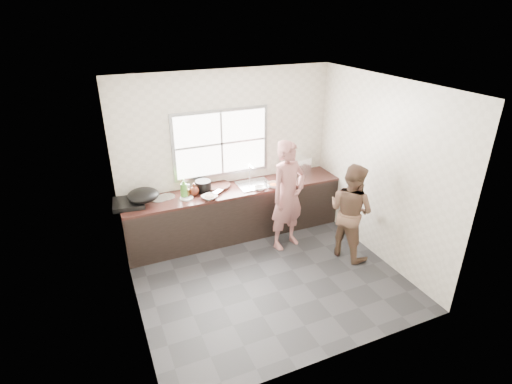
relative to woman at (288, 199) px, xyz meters
name	(u,v)px	position (x,y,z in m)	size (l,w,h in m)	color
floor	(268,277)	(-0.64, -0.66, -0.83)	(3.60, 3.20, 0.01)	#2A2A2D
ceiling	(271,85)	(-0.64, -0.66, 1.88)	(3.60, 3.20, 0.01)	silver
wall_back	(227,154)	(-0.64, 0.94, 0.53)	(3.60, 0.01, 2.70)	beige
wall_left	(125,218)	(-2.45, -0.66, 0.53)	(0.01, 3.20, 2.70)	beige
wall_right	(380,171)	(1.16, -0.66, 0.53)	(0.01, 3.20, 2.70)	silver
wall_front	(340,256)	(-0.64, -2.27, 0.53)	(3.60, 0.01, 2.70)	beige
cabinet	(235,213)	(-0.64, 0.63, -0.41)	(3.60, 0.62, 0.82)	black
countertop	(235,190)	(-0.64, 0.63, 0.02)	(3.60, 0.64, 0.04)	#321914
sink	(254,185)	(-0.29, 0.63, 0.04)	(0.55, 0.45, 0.02)	silver
faucet	(250,172)	(-0.29, 0.83, 0.19)	(0.02, 0.02, 0.30)	silver
window_frame	(221,143)	(-0.74, 0.93, 0.73)	(1.60, 0.05, 1.10)	#9EA0A5
window_glazing	(222,144)	(-0.74, 0.90, 0.73)	(1.50, 0.01, 1.00)	white
woman	(288,199)	(0.00, 0.00, 0.00)	(0.60, 0.39, 1.64)	#A66763
person_side	(351,211)	(0.74, -0.62, -0.07)	(0.73, 0.57, 1.50)	brown
cutting_board	(217,186)	(-0.89, 0.80, 0.06)	(0.44, 0.44, 0.04)	black
cleaver	(218,191)	(-0.96, 0.54, 0.08)	(0.19, 0.09, 0.01)	silver
bowl_mince	(210,197)	(-1.13, 0.42, 0.07)	(0.23, 0.23, 0.06)	silver
bowl_crabs	(274,186)	(-0.04, 0.42, 0.07)	(0.18, 0.18, 0.06)	silver
bowl_held	(260,188)	(-0.29, 0.42, 0.07)	(0.21, 0.21, 0.07)	white
black_pot	(203,186)	(-1.14, 0.72, 0.13)	(0.25, 0.25, 0.18)	black
plate_food	(187,198)	(-1.45, 0.57, 0.05)	(0.21, 0.21, 0.02)	silver
bottle_green	(184,188)	(-1.47, 0.63, 0.19)	(0.12, 0.12, 0.31)	#46882C
bottle_brown_tall	(187,191)	(-1.43, 0.64, 0.12)	(0.08, 0.08, 0.17)	#493312
bottle_brown_short	(194,190)	(-1.31, 0.64, 0.13)	(0.14, 0.14, 0.18)	#512014
glass_jar	(188,187)	(-1.36, 0.85, 0.09)	(0.08, 0.08, 0.11)	silver
burner	(129,203)	(-2.29, 0.69, 0.07)	(0.45, 0.45, 0.07)	black
wok	(143,195)	(-2.08, 0.63, 0.19)	(0.47, 0.47, 0.18)	black
dish_rack	(298,166)	(0.59, 0.77, 0.18)	(0.39, 0.27, 0.29)	white
pot_lid_left	(167,197)	(-1.72, 0.74, 0.04)	(0.26, 0.26, 0.01)	silver
pot_lid_right	(159,199)	(-1.84, 0.71, 0.04)	(0.26, 0.26, 0.01)	#AFB0B6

